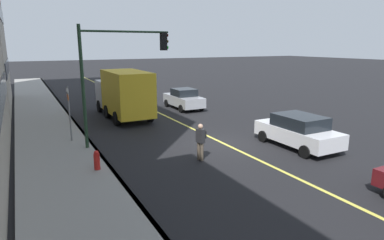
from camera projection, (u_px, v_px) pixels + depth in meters
The scene contains 11 objects.
ground at pixel (223, 143), 17.29m from camera, with size 200.00×200.00×0.00m, color black.
sidewalk_slab at pixel (63, 167), 13.72m from camera, with size 80.00×3.54×0.15m, color gray.
curb_edge at pixel (104, 160), 14.48m from camera, with size 80.00×0.16×0.15m, color slate.
lane_stripe_center at pixel (223, 143), 17.29m from camera, with size 80.00×0.16×0.01m, color #D8CC4C.
car_white at pixel (298, 131), 16.48m from camera, with size 4.41×2.11×1.63m.
car_silver at pixel (184, 99), 26.38m from camera, with size 4.16×1.95×1.61m.
truck_yellow at pixel (124, 93), 22.92m from camera, with size 7.04×2.51×3.30m.
pedestrian_with_backpack at pixel (201, 139), 14.55m from camera, with size 0.43×0.42×1.66m.
traffic_light_mast at pixel (117, 65), 15.96m from camera, with size 0.28×4.46×5.93m.
street_sign_post at pixel (69, 110), 16.84m from camera, with size 0.60×0.08×2.99m.
fire_hydrant at pixel (97, 162), 13.19m from camera, with size 0.24×0.24×0.94m.
Camera 1 is at (-13.94, 9.12, 5.04)m, focal length 30.98 mm.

